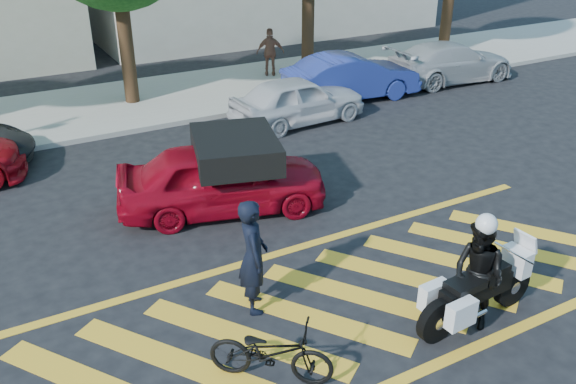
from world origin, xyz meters
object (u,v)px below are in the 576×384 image
police_motorcycle (476,292)px  officer_moto (478,275)px  bicycle (271,352)px  red_convertible (222,178)px  parked_mid_right (298,100)px  officer_bike (253,256)px  parked_right (351,77)px  parked_far_right (451,62)px

police_motorcycle → officer_moto: 0.33m
bicycle → officer_moto: size_ratio=0.98×
officer_moto → red_convertible: (-1.92, 5.48, -0.16)m
bicycle → parked_mid_right: 10.61m
officer_bike → parked_right: officer_bike is taller
parked_right → parked_far_right: (4.29, 0.00, -0.04)m
police_motorcycle → officer_moto: (-0.02, 0.00, 0.33)m
police_motorcycle → red_convertible: bearing=106.0°
officer_moto → parked_right: size_ratio=0.40×
officer_bike → parked_right: bearing=-24.3°
parked_far_right → officer_moto: bearing=142.0°
parked_right → red_convertible: bearing=132.8°
officer_bike → police_motorcycle: (2.88, -2.04, -0.41)m
police_motorcycle → parked_far_right: (9.15, 10.61, 0.12)m
officer_bike → police_motorcycle: 3.56m
parked_far_right → parked_right: bearing=92.9°
officer_bike → parked_right: 11.54m
red_convertible → parked_far_right: 12.22m
parked_mid_right → parked_right: bearing=-70.4°
police_motorcycle → red_convertible: 5.81m
police_motorcycle → officer_moto: size_ratio=1.34×
bicycle → red_convertible: (1.46, 5.03, 0.28)m
police_motorcycle → parked_mid_right: (2.20, 9.46, 0.12)m
officer_bike → officer_moto: 3.52m
red_convertible → parked_mid_right: 5.74m
bicycle → parked_far_right: parked_far_right is taller
officer_bike → bicycle: size_ratio=1.12×
officer_moto → parked_mid_right: officer_moto is taller
officer_bike → parked_far_right: 14.77m
officer_moto → parked_far_right: (9.16, 10.61, -0.20)m
officer_bike → parked_far_right: (12.03, 8.56, -0.29)m
red_convertible → parked_right: (6.79, 5.13, -0.01)m
bicycle → parked_far_right: size_ratio=0.37×
parked_mid_right → parked_far_right: 7.05m
police_motorcycle → parked_mid_right: size_ratio=0.59×
police_motorcycle → parked_mid_right: parked_mid_right is taller
officer_bike → bicycle: bearing=179.8°
parked_mid_right → officer_moto: bearing=163.2°
officer_moto → red_convertible: bearing=-164.2°
red_convertible → officer_bike: bearing=-179.7°
officer_moto → red_convertible: size_ratio=0.41×
red_convertible → parked_right: size_ratio=0.98×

